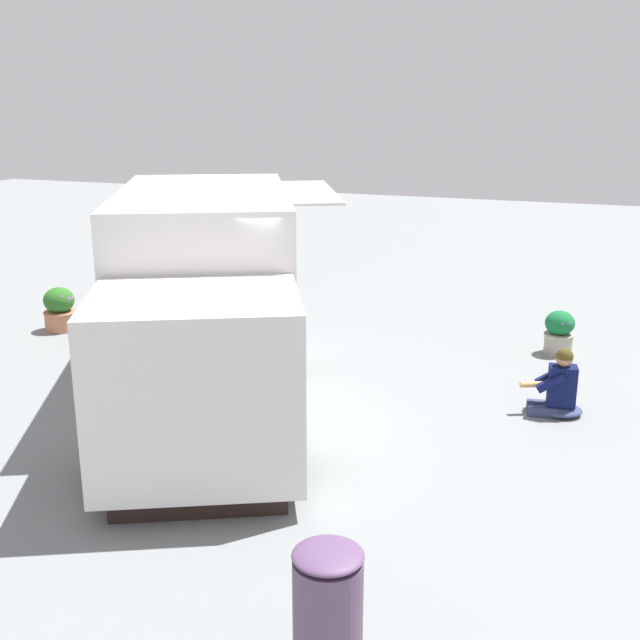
# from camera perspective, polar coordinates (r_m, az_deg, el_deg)

# --- Properties ---
(ground_plane) EXTENTS (40.00, 40.00, 0.00)m
(ground_plane) POSITION_cam_1_polar(r_m,az_deg,el_deg) (10.07, -6.95, -5.59)
(ground_plane) COLOR gray
(food_truck) EXTENTS (4.06, 5.64, 2.56)m
(food_truck) POSITION_cam_1_polar(r_m,az_deg,el_deg) (9.45, -8.31, 0.66)
(food_truck) COLOR silver
(food_truck) RESTS_ON ground_plane
(person_customer) EXTENTS (0.77, 0.51, 0.83)m
(person_customer) POSITION_cam_1_polar(r_m,az_deg,el_deg) (9.82, 16.84, -4.84)
(person_customer) COLOR navy
(person_customer) RESTS_ON ground_plane
(planter_flowering_near) EXTENTS (0.53, 0.53, 0.70)m
(planter_flowering_near) POSITION_cam_1_polar(r_m,az_deg,el_deg) (13.34, -18.25, 0.74)
(planter_flowering_near) COLOR #AD6F4C
(planter_flowering_near) RESTS_ON ground_plane
(planter_flowering_far) EXTENTS (0.43, 0.43, 0.65)m
(planter_flowering_far) POSITION_cam_1_polar(r_m,az_deg,el_deg) (12.06, 16.88, -0.82)
(planter_flowering_far) COLOR #9C9786
(planter_flowering_far) RESTS_ON ground_plane
(trash_bin) EXTENTS (0.46, 0.46, 1.00)m
(trash_bin) POSITION_cam_1_polar(r_m,az_deg,el_deg) (5.38, 0.57, -20.60)
(trash_bin) COLOR #5B455D
(trash_bin) RESTS_ON ground_plane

